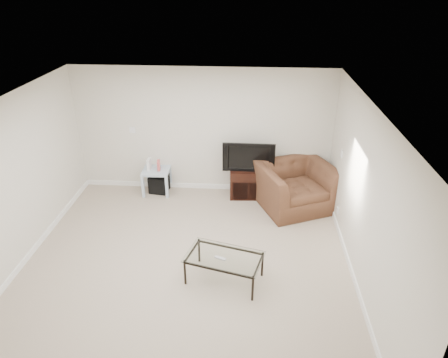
# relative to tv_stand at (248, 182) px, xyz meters

# --- Properties ---
(floor) EXTENTS (5.00, 5.00, 0.00)m
(floor) POSITION_rel_tv_stand_xyz_m (-0.90, -2.28, -0.30)
(floor) COLOR tan
(floor) RESTS_ON ground
(ceiling) EXTENTS (5.00, 5.00, 0.00)m
(ceiling) POSITION_rel_tv_stand_xyz_m (-0.90, -2.28, 2.20)
(ceiling) COLOR white
(ceiling) RESTS_ON ground
(wall_back) EXTENTS (5.00, 0.02, 2.50)m
(wall_back) POSITION_rel_tv_stand_xyz_m (-0.90, 0.22, 0.95)
(wall_back) COLOR silver
(wall_back) RESTS_ON ground
(wall_left) EXTENTS (0.02, 5.00, 2.50)m
(wall_left) POSITION_rel_tv_stand_xyz_m (-3.40, -2.28, 0.95)
(wall_left) COLOR silver
(wall_left) RESTS_ON ground
(wall_right) EXTENTS (0.02, 5.00, 2.50)m
(wall_right) POSITION_rel_tv_stand_xyz_m (1.60, -2.28, 0.95)
(wall_right) COLOR silver
(wall_right) RESTS_ON ground
(plate_back) EXTENTS (0.12, 0.02, 0.12)m
(plate_back) POSITION_rel_tv_stand_xyz_m (-2.30, 0.21, 0.95)
(plate_back) COLOR white
(plate_back) RESTS_ON wall_back
(plate_right_switch) EXTENTS (0.02, 0.09, 0.13)m
(plate_right_switch) POSITION_rel_tv_stand_xyz_m (1.59, -0.68, 0.95)
(plate_right_switch) COLOR white
(plate_right_switch) RESTS_ON wall_right
(plate_right_outlet) EXTENTS (0.02, 0.08, 0.12)m
(plate_right_outlet) POSITION_rel_tv_stand_xyz_m (1.59, -0.98, 0.00)
(plate_right_outlet) COLOR white
(plate_right_outlet) RESTS_ON wall_right
(tv_stand) EXTENTS (0.74, 0.54, 0.59)m
(tv_stand) POSITION_rel_tv_stand_xyz_m (0.00, 0.00, 0.00)
(tv_stand) COLOR black
(tv_stand) RESTS_ON floor
(dvd_player) EXTENTS (0.40, 0.29, 0.05)m
(dvd_player) POSITION_rel_tv_stand_xyz_m (0.00, -0.04, 0.20)
(dvd_player) COLOR black
(dvd_player) RESTS_ON tv_stand
(television) EXTENTS (0.93, 0.20, 0.57)m
(television) POSITION_rel_tv_stand_xyz_m (0.00, -0.03, 0.58)
(television) COLOR black
(television) RESTS_ON tv_stand
(side_table) EXTENTS (0.54, 0.54, 0.51)m
(side_table) POSITION_rel_tv_stand_xyz_m (-1.84, 0.00, -0.04)
(side_table) COLOR #A3BCC8
(side_table) RESTS_ON floor
(subwoofer) EXTENTS (0.39, 0.39, 0.35)m
(subwoofer) POSITION_rel_tv_stand_xyz_m (-1.81, 0.02, -0.12)
(subwoofer) COLOR black
(subwoofer) RESTS_ON floor
(game_console) EXTENTS (0.06, 0.17, 0.23)m
(game_console) POSITION_rel_tv_stand_xyz_m (-1.96, -0.02, 0.33)
(game_console) COLOR white
(game_console) RESTS_ON side_table
(game_case) EXTENTS (0.07, 0.15, 0.20)m
(game_case) POSITION_rel_tv_stand_xyz_m (-1.77, -0.02, 0.31)
(game_case) COLOR #CC4C4C
(game_case) RESTS_ON side_table
(recliner) EXTENTS (1.53, 1.30, 1.14)m
(recliner) POSITION_rel_tv_stand_xyz_m (0.90, -0.38, 0.27)
(recliner) COLOR #4A321D
(recliner) RESTS_ON floor
(coffee_table) EXTENTS (1.19, 0.86, 0.42)m
(coffee_table) POSITION_rel_tv_stand_xyz_m (-0.29, -2.54, -0.09)
(coffee_table) COLOR black
(coffee_table) RESTS_ON floor
(remote) EXTENTS (0.17, 0.10, 0.02)m
(remote) POSITION_rel_tv_stand_xyz_m (-0.35, -2.60, 0.13)
(remote) COLOR #B2B2B7
(remote) RESTS_ON coffee_table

